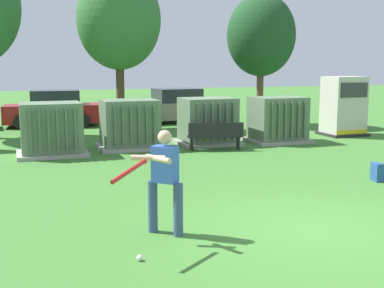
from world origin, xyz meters
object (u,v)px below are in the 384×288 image
at_px(generator_enclosure, 344,106).
at_px(park_bench, 216,134).
at_px(batter, 163,177).
at_px(sports_ball, 140,258).
at_px(parked_car_left_of_center, 53,109).
at_px(transformer_west, 51,130).
at_px(transformer_mid_east, 208,122).
at_px(transformer_east, 278,120).
at_px(parked_car_right_of_center, 175,107).
at_px(backpack, 378,172).
at_px(transformer_mid_west, 130,125).

relative_size(generator_enclosure, park_bench, 1.25).
bearing_deg(batter, sports_ball, -123.97).
relative_size(batter, parked_car_left_of_center, 0.40).
bearing_deg(transformer_west, batter, -81.79).
xyz_separation_m(transformer_mid_east, generator_enclosure, (5.84, 0.31, 0.35)).
height_order(transformer_east, park_bench, transformer_east).
bearing_deg(park_bench, parked_car_left_of_center, 117.93).
relative_size(parked_car_left_of_center, parked_car_right_of_center, 1.01).
distance_m(park_bench, parked_car_left_of_center, 9.53).
distance_m(generator_enclosure, backpack, 8.06).
xyz_separation_m(transformer_east, sports_ball, (-7.31, -9.17, -0.74)).
relative_size(batter, backpack, 3.95).
distance_m(transformer_east, sports_ball, 11.75).
relative_size(transformer_east, parked_car_left_of_center, 0.48).
distance_m(transformer_mid_west, transformer_mid_east, 2.76).
relative_size(sports_ball, parked_car_left_of_center, 0.02).
height_order(transformer_mid_west, batter, batter).
xyz_separation_m(transformer_mid_west, transformer_east, (5.31, -0.41, 0.00)).
distance_m(transformer_west, generator_enclosure, 11.17).
bearing_deg(generator_enclosure, backpack, -120.17).
bearing_deg(transformer_mid_east, batter, -115.64).
relative_size(transformer_mid_east, sports_ball, 23.33).
distance_m(transformer_west, transformer_mid_east, 5.32).
xyz_separation_m(transformer_mid_east, parked_car_left_of_center, (-4.68, 7.16, -0.04)).
bearing_deg(transformer_mid_east, sports_ball, -116.53).
bearing_deg(transformer_west, transformer_mid_east, 4.18).
height_order(transformer_west, transformer_east, same).
bearing_deg(generator_enclosure, parked_car_left_of_center, 146.92).
height_order(backpack, parked_car_right_of_center, parked_car_right_of_center).
bearing_deg(parked_car_right_of_center, backpack, -86.23).
distance_m(transformer_west, batter, 8.29).
bearing_deg(generator_enclosure, transformer_west, -176.43).
bearing_deg(generator_enclosure, transformer_mid_west, -178.15).
height_order(sports_ball, backpack, backpack).
bearing_deg(generator_enclosure, transformer_east, -168.22).
bearing_deg(transformer_mid_west, transformer_west, -170.68).
bearing_deg(parked_car_right_of_center, transformer_east, -77.19).
height_order(sports_ball, parked_car_left_of_center, parked_car_left_of_center).
xyz_separation_m(generator_enclosure, park_bench, (-6.05, -1.57, -0.60)).
height_order(generator_enclosure, backpack, generator_enclosure).
distance_m(transformer_east, backpack, 6.31).
xyz_separation_m(transformer_mid_east, sports_ball, (-4.77, -9.55, -0.74)).
xyz_separation_m(transformer_east, backpack, (-0.74, -6.24, -0.57)).
relative_size(transformer_mid_west, generator_enclosure, 0.91).
relative_size(transformer_east, sports_ball, 23.33).
bearing_deg(transformer_mid_west, parked_car_left_of_center, 105.06).
bearing_deg(backpack, transformer_east, 83.27).
distance_m(transformer_mid_east, transformer_east, 2.57).
relative_size(batter, parked_car_right_of_center, 0.40).
bearing_deg(transformer_east, sports_ball, -128.58).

